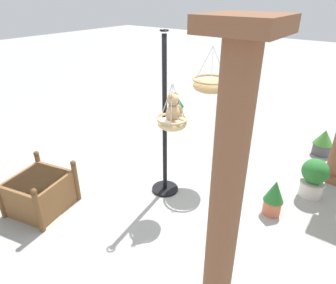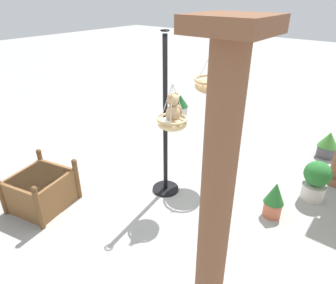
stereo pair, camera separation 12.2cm
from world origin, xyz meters
name	(u,v)px [view 1 (the left image)]	position (x,y,z in m)	size (l,w,h in m)	color
ground_plane	(166,201)	(0.00, 0.00, 0.00)	(40.00, 40.00, 0.00)	#9E9E99
display_pole_central	(165,147)	(-0.25, -0.20, 0.82)	(0.44, 0.44, 2.59)	black
hanging_basket_with_teddy	(172,122)	(-0.10, 0.05, 1.37)	(0.44, 0.44, 0.67)	tan
teddy_bear	(174,110)	(-0.10, 0.07, 1.56)	(0.31, 0.28, 0.44)	tan
hanging_basket_left_high	(211,85)	(-1.18, 0.04, 1.67)	(0.60, 0.60, 0.75)	tan
greenhouse_pillar_left	(222,231)	(1.45, 1.65, 1.42)	(0.45, 0.45, 2.94)	brown
wooden_planter_box	(40,192)	(1.27, -1.45, 0.30)	(1.03, 1.00, 0.73)	brown
potted_plant_fern_front	(274,197)	(-0.74, 1.47, 0.30)	(0.30, 0.30, 0.58)	#BC6042
potted_plant_flowering_red	(323,142)	(-3.19, 1.64, 0.28)	(0.39, 0.39, 0.55)	#4C4C51
potted_plant_tall_leafy	(176,105)	(-3.17, -2.05, 0.29)	(0.42, 0.42, 0.57)	beige
potted_plant_bushy_green	(314,177)	(-1.58, 1.82, 0.35)	(0.41, 0.41, 0.67)	beige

